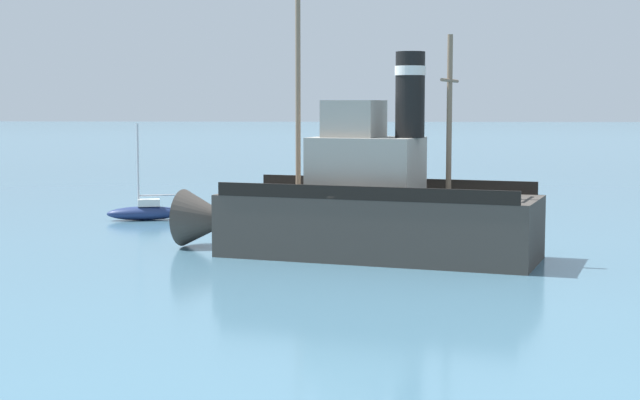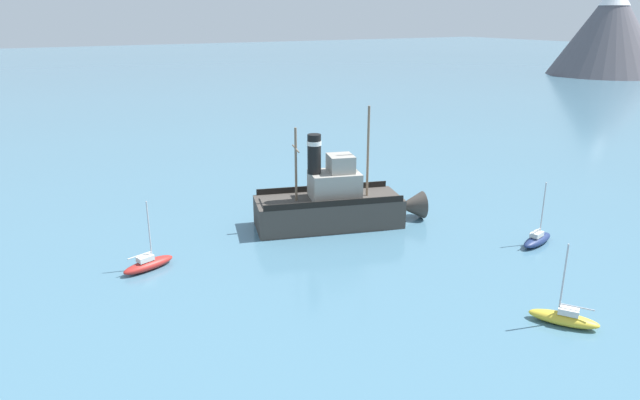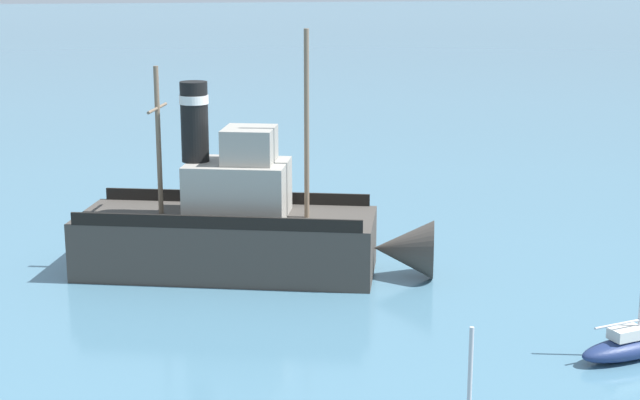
# 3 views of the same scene
# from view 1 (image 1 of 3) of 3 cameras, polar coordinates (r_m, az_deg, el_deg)

# --- Properties ---
(ground_plane) EXTENTS (600.00, 600.00, 0.00)m
(ground_plane) POSITION_cam_1_polar(r_m,az_deg,el_deg) (37.13, 2.43, -3.48)
(ground_plane) COLOR #477289
(old_tugboat) EXTENTS (7.66, 14.76, 9.90)m
(old_tugboat) POSITION_cam_1_polar(r_m,az_deg,el_deg) (37.65, 2.53, -0.54)
(old_tugboat) COLOR #423D38
(old_tugboat) RESTS_ON ground
(sailboat_navy) EXTENTS (2.03, 3.95, 4.90)m
(sailboat_navy) POSITION_cam_1_polar(r_m,az_deg,el_deg) (50.45, -10.14, -0.67)
(sailboat_navy) COLOR navy
(sailboat_navy) RESTS_ON ground
(sailboat_yellow) EXTENTS (3.76, 3.04, 4.90)m
(sailboat_yellow) POSITION_cam_1_polar(r_m,az_deg,el_deg) (58.03, -0.08, 0.22)
(sailboat_yellow) COLOR gold
(sailboat_yellow) RESTS_ON ground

